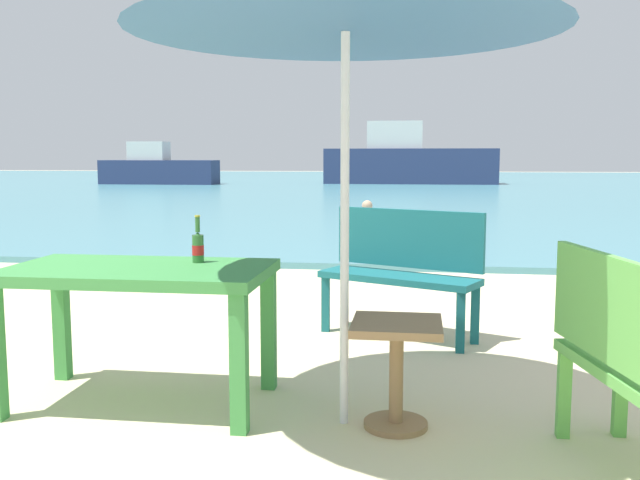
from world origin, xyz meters
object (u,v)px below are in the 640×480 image
(swimmer_person, at_px, (367,213))
(boat_ferry, at_px, (408,161))
(boat_fishing_trawler, at_px, (158,169))
(beer_bottle_amber, at_px, (198,246))
(side_table_wood, at_px, (396,358))
(picnic_table_green, at_px, (139,287))
(bench_teal_center, at_px, (402,265))

(swimmer_person, height_order, boat_ferry, boat_ferry)
(boat_fishing_trawler, bearing_deg, beer_bottle_amber, -68.67)
(side_table_wood, bearing_deg, beer_bottle_amber, 163.03)
(picnic_table_green, distance_m, boat_fishing_trawler, 29.28)
(picnic_table_green, bearing_deg, swimmer_person, 87.21)
(side_table_wood, height_order, boat_fishing_trawler, boat_fishing_trawler)
(beer_bottle_amber, bearing_deg, boat_ferry, 88.62)
(beer_bottle_amber, bearing_deg, swimmer_person, 88.73)
(side_table_wood, bearing_deg, boat_ferry, 90.79)
(swimmer_person, bearing_deg, beer_bottle_amber, -91.27)
(swimmer_person, distance_m, boat_ferry, 19.43)
(picnic_table_green, bearing_deg, boat_ferry, 88.10)
(bench_teal_center, bearing_deg, boat_ferry, 90.81)
(bench_teal_center, bearing_deg, boat_fishing_trawler, 114.52)
(picnic_table_green, xyz_separation_m, side_table_wood, (1.39, -0.16, -0.30))
(beer_bottle_amber, relative_size, side_table_wood, 0.49)
(bench_teal_center, height_order, boat_ferry, boat_ferry)
(picnic_table_green, height_order, boat_ferry, boat_ferry)
(boat_ferry, bearing_deg, beer_bottle_amber, -91.38)
(bench_teal_center, xyz_separation_m, boat_fishing_trawler, (-11.73, 25.71, 0.23))
(picnic_table_green, distance_m, swimmer_person, 10.22)
(boat_ferry, relative_size, boat_fishing_trawler, 1.49)
(swimmer_person, xyz_separation_m, boat_fishing_trawler, (-10.85, 17.19, 0.54))
(picnic_table_green, bearing_deg, beer_bottle_amber, 33.82)
(picnic_table_green, relative_size, beer_bottle_amber, 5.28)
(picnic_table_green, distance_m, beer_bottle_amber, 0.39)
(picnic_table_green, height_order, beer_bottle_amber, beer_bottle_amber)
(side_table_wood, distance_m, boat_fishing_trawler, 29.94)
(boat_fishing_trawler, bearing_deg, side_table_wood, -66.91)
(picnic_table_green, height_order, swimmer_person, picnic_table_green)
(bench_teal_center, bearing_deg, beer_bottle_amber, -126.48)
(picnic_table_green, xyz_separation_m, boat_fishing_trawler, (-10.35, 27.39, 0.12))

